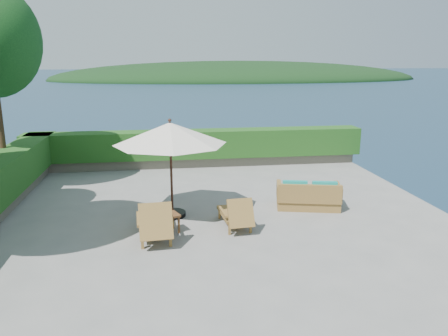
{
  "coord_description": "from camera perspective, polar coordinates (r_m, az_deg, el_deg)",
  "views": [
    {
      "loc": [
        -1.31,
        -10.32,
        3.92
      ],
      "look_at": [
        0.3,
        0.8,
        1.1
      ],
      "focal_mm": 35.0,
      "sensor_mm": 36.0,
      "label": 1
    }
  ],
  "objects": [
    {
      "name": "lounge_right",
      "position": [
        10.41,
        1.56,
        -5.97
      ],
      "size": [
        0.72,
        1.49,
        0.83
      ],
      "rotation": [
        0.0,
        0.0,
        0.08
      ],
      "color": "olive",
      "rests_on": "ground"
    },
    {
      "name": "offshore_island",
      "position": [
        152.76,
        1.74,
        11.48
      ],
      "size": [
        126.0,
        57.6,
        12.6
      ],
      "primitive_type": "ellipsoid",
      "color": "black",
      "rests_on": "ocean"
    },
    {
      "name": "ground",
      "position": [
        11.11,
        -0.95,
        -6.55
      ],
      "size": [
        12.0,
        12.0,
        0.0
      ],
      "primitive_type": "plane",
      "color": "gray",
      "rests_on": "ground"
    },
    {
      "name": "ocean",
      "position": [
        12.49,
        -0.89,
        -19.55
      ],
      "size": [
        600.0,
        600.0,
        0.0
      ],
      "primitive_type": "plane",
      "color": "#142F41",
      "rests_on": "ground"
    },
    {
      "name": "lounge_left",
      "position": [
        9.87,
        -9.03,
        -6.92
      ],
      "size": [
        0.84,
        1.74,
        0.98
      ],
      "rotation": [
        0.0,
        0.0,
        0.06
      ],
      "color": "olive",
      "rests_on": "ground"
    },
    {
      "name": "planter_wall_far",
      "position": [
        16.4,
        -3.44,
        0.89
      ],
      "size": [
        12.0,
        0.6,
        0.36
      ],
      "primitive_type": "cube",
      "color": "slate",
      "rests_on": "ground"
    },
    {
      "name": "patio_umbrella",
      "position": [
        10.79,
        -7.05,
        4.39
      ],
      "size": [
        2.88,
        2.88,
        2.51
      ],
      "rotation": [
        0.0,
        0.0,
        0.03
      ],
      "color": "black",
      "rests_on": "ground"
    },
    {
      "name": "wicker_loveseat",
      "position": [
        11.94,
        10.94,
        -3.72
      ],
      "size": [
        1.83,
        1.22,
        0.82
      ],
      "rotation": [
        0.0,
        0.0,
        -0.23
      ],
      "color": "olive",
      "rests_on": "ground"
    },
    {
      "name": "hedge_far",
      "position": [
        16.26,
        -3.47,
        3.18
      ],
      "size": [
        12.4,
        0.9,
        1.0
      ],
      "primitive_type": "cube",
      "color": "#1E4714",
      "rests_on": "planter_wall_far"
    },
    {
      "name": "side_table",
      "position": [
        10.2,
        -7.18,
        -6.4
      ],
      "size": [
        0.55,
        0.55,
        0.45
      ],
      "rotation": [
        0.0,
        0.0,
        0.39
      ],
      "color": "brown",
      "rests_on": "ground"
    },
    {
      "name": "foundation",
      "position": [
        11.75,
        -0.92,
        -13.65
      ],
      "size": [
        12.0,
        12.0,
        3.0
      ],
      "primitive_type": "cube",
      "color": "#5E554B",
      "rests_on": "ocean"
    }
  ]
}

